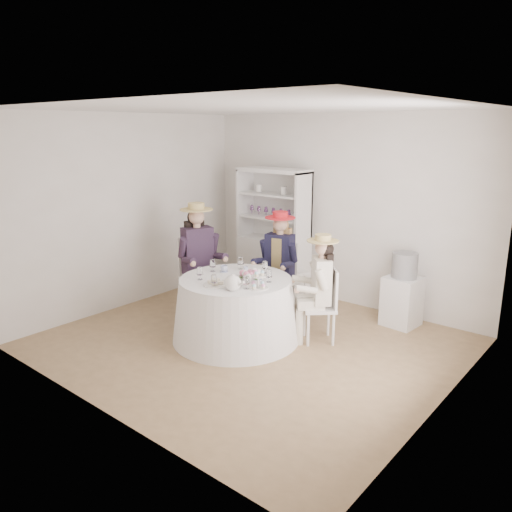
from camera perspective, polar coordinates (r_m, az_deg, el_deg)
The scene contains 23 objects.
ground at distance 6.07m, azimuth -0.61°, elevation -9.83°, with size 4.50×4.50×0.00m, color olive.
ceiling at distance 5.54m, azimuth -0.69°, elevation 16.56°, with size 4.50×4.50×0.00m, color white.
wall_back at distance 7.27m, azimuth 9.62°, elevation 5.17°, with size 4.50×4.50×0.00m, color silver.
wall_front at distance 4.36m, azimuth -17.86°, elevation -1.48°, with size 4.50×4.50×0.00m, color silver.
wall_left at distance 7.29m, azimuth -14.35°, elevation 4.95°, with size 4.50×4.50×0.00m, color silver.
wall_right at distance 4.57m, azimuth 21.44°, elevation -1.07°, with size 4.50×4.50×0.00m, color silver.
tea_table at distance 6.03m, azimuth -2.33°, elevation -6.08°, with size 1.53×1.53×0.77m.
hutch at distance 7.66m, azimuth 2.05°, elevation 0.75°, with size 1.27×0.79×1.92m.
side_table at distance 6.73m, azimuth 16.34°, elevation -4.99°, with size 0.41×0.41×0.64m, color silver.
hatbox at distance 6.59m, azimuth 16.63°, elevation -1.01°, with size 0.32×0.32×0.32m, color black.
guest_left at distance 6.73m, azimuth -6.60°, elevation 0.36°, with size 0.64×0.58×1.54m.
guest_mid at distance 6.70m, azimuth 2.65°, elevation -0.16°, with size 0.53×0.56×1.43m.
guest_right at distance 5.90m, azimuth 7.28°, elevation -2.98°, with size 0.56×0.55×1.31m.
spare_chair at distance 7.13m, azimuth 3.23°, elevation -1.24°, with size 0.59×0.59×1.06m.
teacup_a at distance 6.17m, azimuth -3.68°, elevation -1.51°, with size 0.09×0.09×0.07m, color white.
teacup_b at distance 6.16m, azimuth -1.18°, elevation -1.59°, with size 0.06×0.06×0.06m, color white.
teacup_c at distance 5.84m, azimuth 0.24°, elevation -2.45°, with size 0.08×0.08×0.06m, color white.
flower_bowl at distance 5.72m, azimuth -1.77°, elevation -2.85°, with size 0.23×0.23×0.06m, color white.
flower_arrangement at distance 5.75m, azimuth -0.72°, elevation -2.10°, with size 0.19×0.19×0.07m.
table_teapot at distance 5.47m, azimuth -2.64°, elevation -3.09°, with size 0.26×0.18×0.19m.
sandwich_plate at distance 5.67m, azimuth -4.62°, elevation -3.18°, with size 0.29×0.29×0.06m.
cupcake_stand at distance 5.52m, azimuth 0.26°, elevation -3.00°, with size 0.21×0.21×0.20m.
stemware_set at distance 5.89m, azimuth -2.37°, elevation -1.88°, with size 0.89×0.89×0.15m.
Camera 1 is at (3.57, -4.23, 2.49)m, focal length 35.00 mm.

